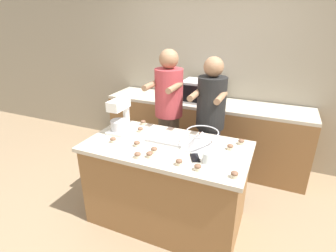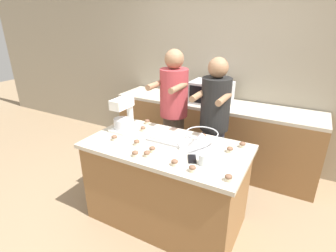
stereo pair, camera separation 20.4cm
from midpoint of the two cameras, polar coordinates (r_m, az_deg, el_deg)
ground_plane at (r=3.02m, az=1.65°, el=-19.31°), size 16.00×16.00×0.00m
back_wall at (r=3.88m, az=13.55°, el=12.16°), size 10.00×0.06×2.70m
island_counter at (r=2.74m, az=1.75°, el=-12.39°), size 1.57×0.84×0.88m
back_counter at (r=3.81m, az=10.90°, el=-1.73°), size 2.80×0.60×0.94m
person_left at (r=3.14m, az=3.09°, el=1.82°), size 0.34×0.50×1.70m
person_right at (r=2.99m, az=11.86°, el=-0.37°), size 0.33×0.50×1.64m
stand_mixer at (r=2.80m, az=-7.64°, el=2.09°), size 0.20×0.30×0.36m
mixing_bowl at (r=2.43m, az=9.68°, el=-3.11°), size 0.30×0.30×0.17m
baking_tray at (r=2.60m, az=2.26°, el=-2.75°), size 0.39×0.23×0.04m
microwave_oven at (r=3.62m, az=10.98°, el=7.20°), size 0.54×0.39×0.28m
cell_phone at (r=2.28m, az=7.83°, el=-7.15°), size 0.13×0.16×0.01m
drinking_glass at (r=2.21m, az=10.36°, el=-7.24°), size 0.08×0.08×0.09m
cupcake_0 at (r=2.37m, az=-0.96°, el=-5.12°), size 0.06×0.06×0.05m
cupcake_1 at (r=2.99m, az=-2.64°, el=0.92°), size 0.06×0.06×0.05m
cupcake_2 at (r=2.58m, az=18.10°, el=-3.92°), size 0.06×0.06×0.05m
cupcake_3 at (r=2.17m, az=4.16°, el=-7.98°), size 0.06×0.06×0.05m
cupcake_4 at (r=2.31m, az=-4.66°, el=-6.07°), size 0.06×0.06×0.05m
cupcake_5 at (r=2.30m, az=-2.09°, el=-6.10°), size 0.06×0.06×0.05m
cupcake_6 at (r=2.63m, az=-9.44°, el=-2.57°), size 0.06×0.06×0.05m
cupcake_7 at (r=2.11m, az=8.13°, el=-9.20°), size 0.06×0.06×0.05m
cupcake_8 at (r=2.46m, az=15.67°, el=-4.98°), size 0.06×0.06×0.05m
cupcake_9 at (r=2.06m, az=15.88°, el=-10.83°), size 0.06×0.06×0.05m
cupcake_10 at (r=2.67m, az=9.80°, el=-2.20°), size 0.06×0.06×0.05m
cupcake_11 at (r=2.80m, az=-3.40°, el=-0.61°), size 0.06×0.06×0.05m
cupcake_12 at (r=2.50m, az=-4.52°, el=-3.62°), size 0.06×0.06×0.05m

